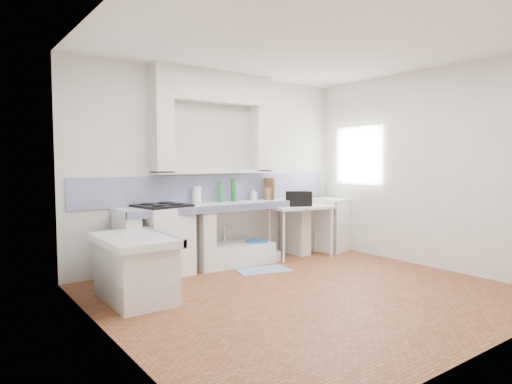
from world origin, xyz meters
TOP-DOWN VIEW (x-y plane):
  - floor at (0.00, 0.00)m, footprint 4.50×4.50m
  - ceiling at (0.00, 0.00)m, footprint 4.50×4.50m
  - wall_back at (0.00, 2.00)m, footprint 4.50×0.00m
  - wall_front at (0.00, -2.00)m, footprint 4.50×0.00m
  - wall_left at (-2.25, 0.00)m, footprint 0.00×4.50m
  - wall_right at (2.25, 0.00)m, footprint 0.00×4.50m
  - alcove_mass at (-0.10, 1.88)m, footprint 1.90×0.25m
  - window_frame at (2.42, 1.20)m, footprint 0.35×0.86m
  - lace_valance at (2.28, 1.20)m, footprint 0.01×0.84m
  - counter_slab at (-0.10, 1.70)m, footprint 3.00×0.60m
  - counter_lip at (-0.10, 1.42)m, footprint 3.00×0.04m
  - counter_pier_left at (-1.50, 1.70)m, footprint 0.20×0.55m
  - counter_pier_mid at (-0.45, 1.70)m, footprint 0.20×0.55m
  - counter_pier_right at (1.30, 1.70)m, footprint 0.20×0.55m
  - peninsula_top at (-1.70, 0.90)m, footprint 0.70×1.10m
  - peninsula_base at (-1.70, 0.90)m, footprint 0.60×1.00m
  - peninsula_lip at (-1.37, 0.90)m, footprint 0.04×1.10m
  - backsplash at (0.00, 1.99)m, footprint 4.27×0.03m
  - stove at (-1.02, 1.70)m, footprint 0.73×0.72m
  - sink at (0.09, 1.69)m, footprint 1.16×0.67m
  - side_table at (1.20, 1.45)m, footprint 1.04×0.69m
  - fridge at (1.98, 1.56)m, footprint 0.68×0.68m
  - bucket_red at (-0.24, 1.70)m, footprint 0.34×0.34m
  - bucket_orange at (0.11, 1.53)m, footprint 0.33×0.33m
  - bucket_blue at (0.44, 1.59)m, footprint 0.40×0.40m
  - basin_white at (0.68, 1.55)m, footprint 0.36×0.36m
  - water_bottle_a at (-0.04, 1.85)m, footprint 0.10×0.10m
  - water_bottle_b at (0.10, 1.85)m, footprint 0.08×0.08m
  - black_bag at (1.13, 1.42)m, footprint 0.42×0.34m
  - green_bottle_a at (-0.04, 1.85)m, footprint 0.08×0.08m
  - green_bottle_b at (0.20, 1.85)m, footprint 0.08×0.08m
  - knife_block at (0.81, 1.79)m, footprint 0.10×0.08m
  - cutting_board at (0.88, 1.85)m, footprint 0.04×0.25m
  - paper_towel at (-0.42, 1.85)m, footprint 0.14×0.14m
  - soap_bottle at (0.56, 1.83)m, footprint 0.10×0.10m
  - rug at (0.19, 1.09)m, footprint 0.79×0.57m

SIDE VIEW (x-z plane):
  - floor at x=0.00m, z-range 0.00..0.00m
  - rug at x=0.19m, z-range 0.00..0.01m
  - basin_white at x=0.68m, z-range 0.00..0.13m
  - bucket_orange at x=0.11m, z-range 0.00..0.25m
  - water_bottle_b at x=0.10m, z-range 0.00..0.27m
  - sink at x=0.09m, z-range 0.00..0.27m
  - bucket_red at x=-0.24m, z-range 0.00..0.29m
  - water_bottle_a at x=-0.04m, z-range 0.00..0.30m
  - bucket_blue at x=0.44m, z-range 0.00..0.32m
  - peninsula_base at x=-1.70m, z-range 0.00..0.62m
  - side_table at x=1.20m, z-range 0.38..0.43m
  - counter_pier_left at x=-1.50m, z-range 0.00..0.82m
  - counter_pier_mid at x=-0.45m, z-range 0.00..0.82m
  - counter_pier_right at x=1.30m, z-range 0.00..0.82m
  - fridge at x=1.98m, z-range 0.00..0.88m
  - stove at x=-1.02m, z-range 0.00..0.91m
  - peninsula_top at x=-1.70m, z-range 0.62..0.70m
  - peninsula_lip at x=-1.37m, z-range 0.61..0.71m
  - counter_slab at x=-0.10m, z-range 0.82..0.90m
  - counter_lip at x=-0.10m, z-range 0.81..0.91m
  - black_bag at x=1.13m, z-range 0.81..1.04m
  - knife_block at x=0.81m, z-range 0.90..1.09m
  - soap_bottle at x=0.56m, z-range 0.90..1.10m
  - paper_towel at x=-0.42m, z-range 0.90..1.15m
  - green_bottle_a at x=-0.04m, z-range 0.90..1.20m
  - cutting_board at x=0.88m, z-range 0.90..1.24m
  - green_bottle_b at x=0.20m, z-range 0.90..1.24m
  - backsplash at x=0.00m, z-range 0.90..1.30m
  - wall_back at x=0.00m, z-range -0.85..3.65m
  - wall_front at x=0.00m, z-range -0.85..3.65m
  - wall_left at x=-2.25m, z-range -0.85..3.65m
  - wall_right at x=2.25m, z-range -0.85..3.65m
  - window_frame at x=2.42m, z-range 1.07..2.13m
  - lace_valance at x=2.28m, z-range 1.86..2.10m
  - alcove_mass at x=-0.10m, z-range 2.35..2.80m
  - ceiling at x=0.00m, z-range 2.80..2.80m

